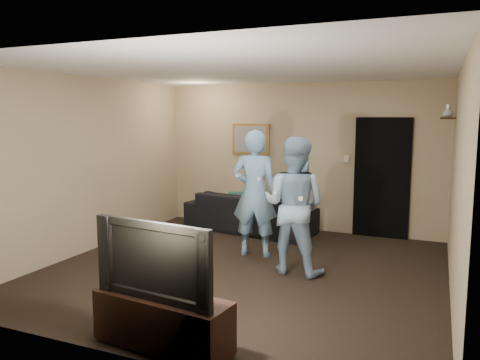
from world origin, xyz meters
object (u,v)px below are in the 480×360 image
at_px(television, 161,258).
at_px(wii_player_right, 294,205).
at_px(wii_player_left, 255,193).
at_px(sofa, 250,212).
at_px(tv_console, 163,321).

bearing_deg(television, wii_player_right, 86.08).
bearing_deg(wii_player_left, sofa, 114.66).
relative_size(tv_console, wii_player_right, 0.72).
height_order(wii_player_left, wii_player_right, wii_player_left).
xyz_separation_m(television, wii_player_right, (0.45, 2.43, 0.07)).
xyz_separation_m(tv_console, wii_player_right, (0.45, 2.43, 0.63)).
bearing_deg(television, sofa, 108.51).
xyz_separation_m(tv_console, wii_player_left, (-0.28, 2.92, 0.67)).
bearing_deg(tv_console, sofa, 108.51).
bearing_deg(wii_player_left, tv_console, -84.52).
bearing_deg(television, wii_player_left, 102.12).
height_order(sofa, television, television).
distance_m(sofa, tv_console, 4.35).
distance_m(television, wii_player_right, 2.47).
relative_size(television, wii_player_right, 0.67).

